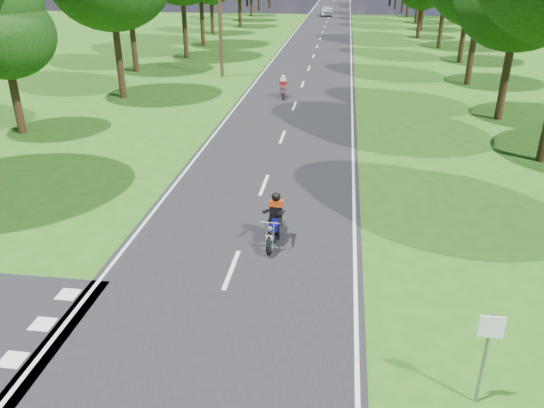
# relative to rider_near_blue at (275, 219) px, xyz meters

# --- Properties ---
(ground) EXTENTS (160.00, 160.00, 0.00)m
(ground) POSITION_rel_rider_near_blue_xyz_m (-0.95, -3.71, -0.77)
(ground) COLOR #1E5814
(ground) RESTS_ON ground
(main_road) EXTENTS (7.00, 140.00, 0.02)m
(main_road) POSITION_rel_rider_near_blue_xyz_m (-0.95, 46.29, -0.76)
(main_road) COLOR black
(main_road) RESTS_ON ground
(road_markings) EXTENTS (7.40, 140.00, 0.01)m
(road_markings) POSITION_rel_rider_near_blue_xyz_m (-1.09, 44.42, -0.74)
(road_markings) COLOR silver
(road_markings) RESTS_ON main_road
(telegraph_pole) EXTENTS (1.20, 0.26, 8.00)m
(telegraph_pole) POSITION_rel_rider_near_blue_xyz_m (-6.95, 24.29, 3.30)
(telegraph_pole) COLOR #382616
(telegraph_pole) RESTS_ON ground
(road_sign) EXTENTS (0.45, 0.07, 2.00)m
(road_sign) POSITION_rel_rider_near_blue_xyz_m (4.55, -5.72, 0.58)
(road_sign) COLOR slate
(road_sign) RESTS_ON ground
(rider_near_blue) EXTENTS (0.71, 1.83, 1.49)m
(rider_near_blue) POSITION_rel_rider_near_blue_xyz_m (0.00, 0.00, 0.00)
(rider_near_blue) COLOR #0C0E8B
(rider_near_blue) RESTS_ON main_road
(rider_far_red) EXTENTS (0.72, 1.64, 1.33)m
(rider_far_red) POSITION_rel_rider_near_blue_xyz_m (-1.85, 18.37, -0.08)
(rider_far_red) COLOR #A3120C
(rider_far_red) RESTS_ON main_road
(distant_car) EXTENTS (2.14, 4.57, 1.51)m
(distant_car) POSITION_rel_rider_near_blue_xyz_m (-1.43, 73.07, 0.01)
(distant_car) COLOR silver
(distant_car) RESTS_ON main_road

